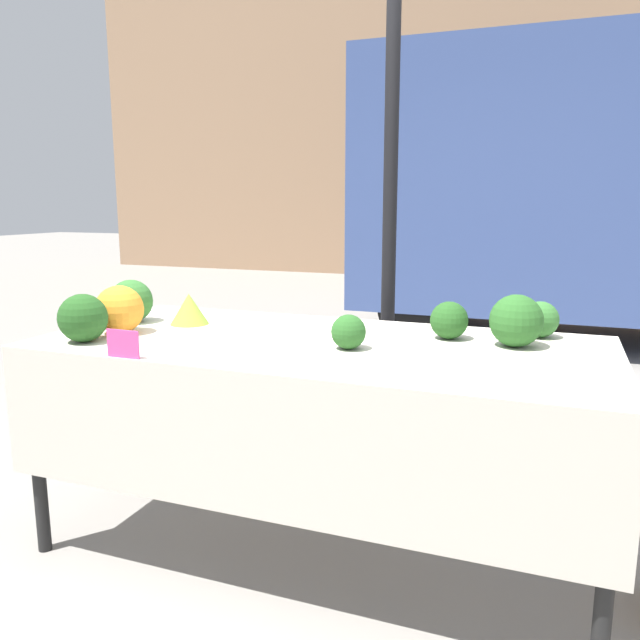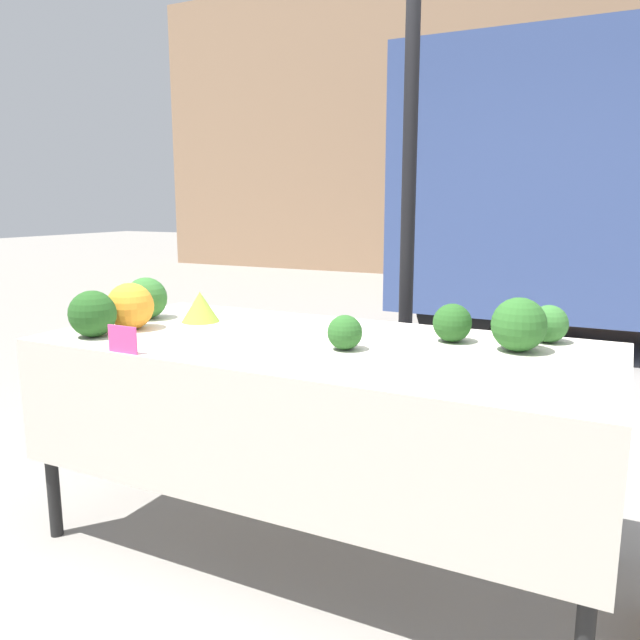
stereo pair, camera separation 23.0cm
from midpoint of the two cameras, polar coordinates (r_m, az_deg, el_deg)
The scene contains 14 objects.
ground_plane at distance 2.62m, azimuth 2.67°, elevation -19.77°, with size 40.00×40.00×0.00m, color gray.
building_facade at distance 11.41m, azimuth 22.85°, elevation 16.64°, with size 16.00×0.60×5.32m.
tent_pole at distance 3.12m, azimuth 10.20°, elevation 9.76°, with size 0.07×0.07×2.57m.
parked_truck at distance 6.50m, azimuth 27.37°, elevation 10.29°, with size 4.35×2.02×2.72m.
market_table at distance 2.28m, azimuth 2.13°, elevation -4.52°, with size 2.09×0.96×0.82m.
orange_cauliflower at distance 2.60m, azimuth -14.58°, elevation 1.21°, with size 0.19×0.19×0.19m.
romanesco_head at distance 2.70m, azimuth -8.53°, elevation 1.18°, with size 0.16×0.16×0.13m.
broccoli_head_0 at distance 2.18m, azimuth 5.31°, elevation -1.17°, with size 0.12×0.12×0.12m.
broccoli_head_1 at distance 2.47m, azimuth 22.74°, elevation -0.35°, with size 0.14×0.14×0.14m.
broccoli_head_2 at distance 2.49m, azimuth -17.65°, elevation 0.52°, with size 0.18×0.18×0.18m.
broccoli_head_3 at distance 2.36m, azimuth 14.75°, elevation -0.28°, with size 0.14×0.14×0.14m.
broccoli_head_4 at distance 2.82m, azimuth -13.40°, elevation 1.94°, with size 0.18×0.18×0.18m.
broccoli_head_5 at distance 2.28m, azimuth 20.51°, elevation -0.43°, with size 0.19×0.19×0.19m.
price_sign at distance 2.19m, azimuth -14.79°, elevation -1.77°, with size 0.12×0.01×0.09m.
Camera 2 is at (1.01, -2.02, 1.33)m, focal length 35.00 mm.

